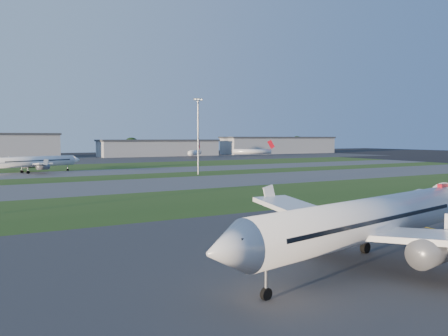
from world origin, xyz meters
TOP-DOWN VIEW (x-y plane):
  - grass_strip_a at (0.00, 52.00)m, footprint 300.00×34.00m
  - taxiway_a at (0.00, 85.00)m, footprint 300.00×32.00m
  - grass_strip_b at (0.00, 110.00)m, footprint 300.00×18.00m
  - taxiway_b at (0.00, 132.00)m, footprint 300.00×26.00m
  - grass_strip_c at (0.00, 165.00)m, footprint 300.00×40.00m
  - apron_far at (0.00, 225.00)m, footprint 400.00×80.00m
  - airliner_parked at (-15.46, 3.65)m, footprint 40.44×33.99m
  - airliner_taxiing at (-33.91, 141.17)m, footprint 34.69×29.29m
  - mini_jet_near at (65.84, 220.66)m, footprint 18.70×23.81m
  - mini_jet_far at (107.81, 220.48)m, footprint 26.73×13.70m
  - light_mast_centre at (15.00, 108.00)m, footprint 3.20×0.70m
  - hangar_east at (55.00, 255.00)m, footprint 81.60×23.00m
  - hangar_far_east at (155.00, 255.00)m, footprint 96.90×23.00m
  - tree_mid_west at (-20.00, 266.00)m, footprint 9.90×9.90m
  - tree_mid_east at (40.00, 269.00)m, footprint 11.55×11.55m
  - tree_east at (115.00, 267.00)m, footprint 10.45×10.45m
  - tree_far_east at (185.00, 271.00)m, footprint 12.65×12.65m

SIDE VIEW (x-z plane):
  - grass_strip_a at x=0.00m, z-range 0.00..0.01m
  - taxiway_a at x=0.00m, z-range 0.00..0.01m
  - grass_strip_b at x=0.00m, z-range 0.00..0.01m
  - taxiway_b at x=0.00m, z-range 0.00..0.01m
  - grass_strip_c at x=0.00m, z-range 0.00..0.01m
  - apron_far at x=0.00m, z-range 0.00..0.01m
  - mini_jet_near at x=65.84m, z-range -1.46..8.02m
  - mini_jet_far at x=107.81m, z-range -1.46..8.02m
  - airliner_taxiing at x=-33.91m, z-range -1.67..9.57m
  - airliner_parked at x=-15.46m, z-range -1.90..10.84m
  - hangar_east at x=55.00m, z-range 0.04..11.24m
  - tree_mid_west at x=-20.00m, z-range 0.44..11.24m
  - tree_east at x=115.00m, z-range 0.46..11.86m
  - hangar_far_east at x=155.00m, z-range 0.04..13.24m
  - tree_mid_east at x=40.00m, z-range 0.51..13.11m
  - tree_far_east at x=185.00m, z-range 0.56..14.36m
  - light_mast_centre at x=15.00m, z-range 1.91..27.71m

